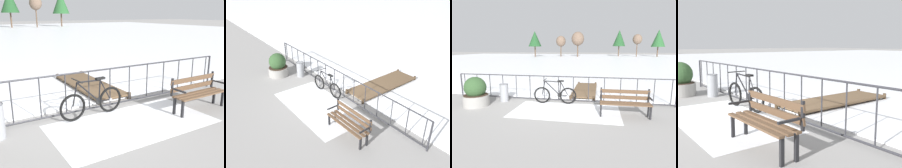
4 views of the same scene
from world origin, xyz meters
The scene contains 9 objects.
ground_plane centered at (0.00, 0.00, 0.00)m, with size 160.00×160.00×0.00m, color gray.
snow_patch centered at (0.51, -1.20, 0.00)m, with size 3.75×1.92×0.01m, color white.
railing_fence centered at (0.00, 0.00, 0.56)m, with size 9.06×0.06×1.07m.
bicycle_near_railing centered at (-0.07, -0.33, 0.37)m, with size 1.71×0.52×0.97m.
park_bench centered at (2.49, -1.28, 0.51)m, with size 1.61×0.50×0.89m.
wooden_dock centered at (0.95, 1.97, 0.12)m, with size 1.10×3.44×0.20m.
tree_west_mid centered at (10.23, 41.27, 4.09)m, with size 2.14×2.14×5.30m.
tree_east_mid centered at (15.08, 41.99, 4.33)m, with size 3.12×3.12×6.34m.
tree_extra centered at (6.18, 42.57, 4.46)m, with size 3.04×3.04×6.43m.
Camera 1 is at (-2.72, -5.59, 2.43)m, focal length 41.37 mm.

